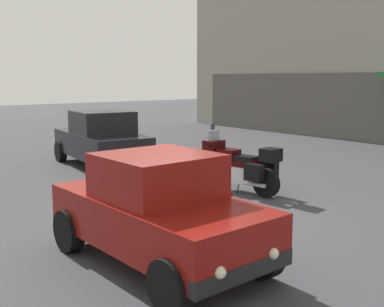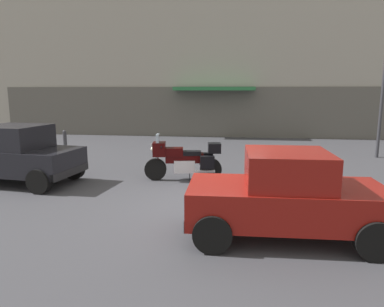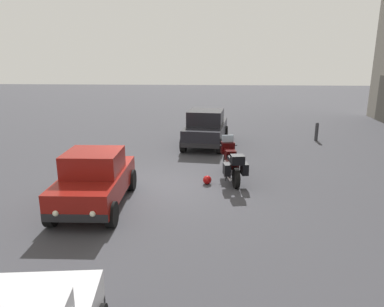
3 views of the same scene
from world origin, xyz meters
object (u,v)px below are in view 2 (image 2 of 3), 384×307
Objects in this scene: car_compact_side at (286,196)px; bollard_curbside at (65,140)px; motorcycle at (185,159)px; helmet at (198,183)px; car_hatchback_near at (13,155)px.

car_compact_side is 11.75m from bollard_curbside.
motorcycle is 1.04m from helmet.
car_hatchback_near is at bearing -77.31° from bollard_curbside.
motorcycle is at bearing -36.48° from bollard_curbside.
car_compact_side is at bearing 113.44° from motorcycle.
motorcycle reaches higher than bollard_curbside.
motorcycle is 4.86m from car_hatchback_near.
motorcycle is at bearing -162.25° from car_hatchback_near.
car_compact_side is (1.91, -3.04, 0.63)m from helmet.
car_hatchback_near is at bearing 2.76° from motorcycle.
car_compact_side reaches higher than motorcycle.
car_hatchback_near is 4.44× the size of bollard_curbside.
car_hatchback_near reaches higher than motorcycle.
car_hatchback_near is (-4.76, -0.94, 0.19)m from motorcycle.
helmet is at bearing -38.95° from bollard_curbside.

